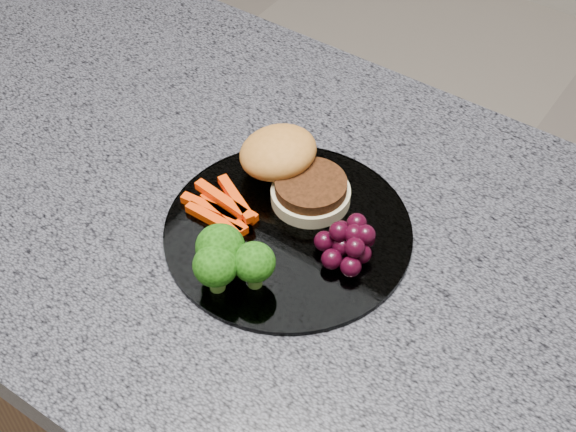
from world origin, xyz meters
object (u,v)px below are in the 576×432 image
Objects in this scene: plate at (288,231)px; burger at (289,169)px; island_cabinet at (239,408)px; grape_bunch at (349,242)px.

burger is at bearing 123.56° from plate.
grape_bunch is at bearing 0.79° from island_cabinet.
island_cabinet is 0.50m from burger.
grape_bunch is (0.11, -0.05, -0.00)m from burger.
plate reaches higher than island_cabinet.
grape_bunch is (0.16, 0.00, 0.49)m from island_cabinet.
burger reaches higher than island_cabinet.
plate is 1.87× the size of burger.
plate is (0.09, -0.01, 0.47)m from island_cabinet.
island_cabinet is 0.48m from plate.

